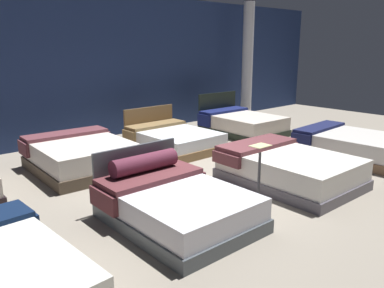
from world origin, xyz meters
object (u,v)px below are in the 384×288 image
(bed_7, at_px, (242,124))
(bed_5, at_px, (81,156))
(bed_3, at_px, (353,146))
(support_pillar, at_px, (247,63))
(bed_1, at_px, (174,203))
(price_sign, at_px, (259,184))
(bed_2, at_px, (288,168))
(bed_6, at_px, (173,139))

(bed_7, bearing_deg, bed_5, -177.30)
(bed_3, xyz_separation_m, support_pillar, (1.60, 4.27, 1.50))
(bed_1, height_order, bed_7, bed_7)
(bed_1, bearing_deg, price_sign, -19.25)
(bed_3, bearing_deg, bed_5, 144.33)
(bed_2, xyz_separation_m, support_pillar, (3.90, 4.28, 1.49))
(bed_1, relative_size, bed_2, 0.91)
(bed_3, height_order, bed_7, bed_7)
(bed_5, bearing_deg, bed_3, -30.51)
(bed_1, bearing_deg, bed_3, -0.87)
(bed_6, distance_m, support_pillar, 4.42)
(bed_2, distance_m, bed_6, 3.01)
(bed_2, distance_m, price_sign, 1.20)
(bed_6, height_order, support_pillar, support_pillar)
(bed_1, distance_m, bed_3, 4.67)
(bed_1, distance_m, bed_5, 2.84)
(bed_3, relative_size, bed_5, 1.07)
(price_sign, xyz_separation_m, support_pillar, (5.06, 4.59, 1.40))
(bed_5, relative_size, bed_7, 0.98)
(bed_2, relative_size, bed_6, 1.10)
(bed_1, relative_size, bed_5, 0.98)
(bed_7, bearing_deg, bed_1, -146.21)
(support_pillar, bearing_deg, bed_1, -146.46)
(bed_7, relative_size, support_pillar, 0.59)
(price_sign, bearing_deg, bed_6, 71.47)
(bed_1, height_order, bed_6, bed_1)
(bed_1, distance_m, bed_7, 5.49)
(bed_5, bearing_deg, bed_1, -89.50)
(bed_2, bearing_deg, bed_3, 1.53)
(bed_5, bearing_deg, support_pillar, 14.34)
(bed_6, bearing_deg, bed_2, -89.12)
(bed_3, height_order, bed_5, bed_5)
(bed_3, height_order, support_pillar, support_pillar)
(bed_3, bearing_deg, bed_2, 177.44)
(bed_3, distance_m, bed_5, 5.45)
(bed_7, height_order, price_sign, bed_7)
(bed_6, height_order, price_sign, price_sign)
(bed_6, bearing_deg, support_pillar, 17.73)
(bed_3, xyz_separation_m, bed_5, (-4.58, 2.95, 0.02))
(bed_2, xyz_separation_m, bed_5, (-2.27, 2.97, 0.01))
(bed_3, xyz_separation_m, bed_7, (-0.01, 3.03, 0.01))
(bed_2, relative_size, support_pillar, 0.62)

